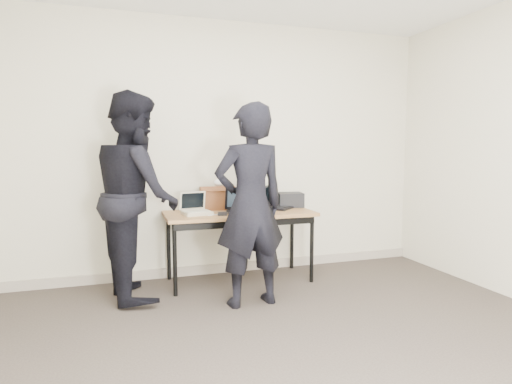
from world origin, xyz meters
name	(u,v)px	position (x,y,z in m)	size (l,w,h in m)	color
room	(324,152)	(0.00, 0.00, 1.35)	(4.60, 4.60, 2.80)	#3C342E
desk	(240,218)	(0.02, 1.89, 0.66)	(1.50, 0.66, 0.72)	olive
laptop_beige	(196,210)	(-0.43, 1.89, 0.76)	(0.31, 0.30, 0.22)	#BDB497
laptop_center	(243,207)	(0.04, 1.86, 0.78)	(0.34, 0.33, 0.25)	black
laptop_right	(275,203)	(0.46, 2.04, 0.78)	(0.46, 0.46, 0.25)	black
leather_satchel	(217,198)	(-0.16, 2.12, 0.85)	(0.38, 0.21, 0.25)	brown
tissue	(220,183)	(-0.13, 2.12, 1.00)	(0.13, 0.10, 0.08)	white
equipment_box	(290,200)	(0.65, 2.08, 0.80)	(0.27, 0.23, 0.16)	black
power_brick	(222,214)	(-0.20, 1.72, 0.74)	(0.09, 0.06, 0.03)	black
cables	(238,212)	(0.00, 1.90, 0.72)	(1.16, 0.42, 0.01)	silver
person_typist	(250,206)	(-0.07, 1.23, 0.88)	(0.64, 0.42, 1.75)	black
person_observer	(136,195)	(-1.00, 1.79, 0.94)	(0.91, 0.71, 1.87)	black
baseboard	(230,267)	(0.00, 2.23, 0.05)	(4.50, 0.03, 0.10)	#A19586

